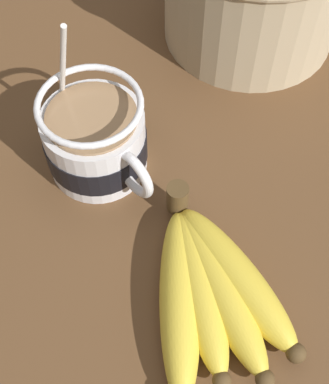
% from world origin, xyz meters
% --- Properties ---
extents(table, '(1.06, 1.06, 0.04)m').
position_xyz_m(table, '(0.00, 0.00, 0.02)').
color(table, brown).
rests_on(table, ground).
extents(coffee_mug, '(0.14, 0.10, 0.16)m').
position_xyz_m(coffee_mug, '(-0.04, -0.03, 0.08)').
color(coffee_mug, silver).
rests_on(coffee_mug, table).
extents(banana_bunch, '(0.18, 0.14, 0.04)m').
position_xyz_m(banana_bunch, '(0.13, -0.05, 0.06)').
color(banana_bunch, '#4C381E').
rests_on(banana_bunch, table).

